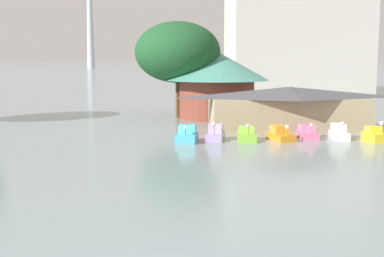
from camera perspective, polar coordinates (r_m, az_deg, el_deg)
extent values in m
cube|color=#4CB7CC|center=(44.17, -0.57, -1.04)|extent=(2.15, 2.61, 0.74)
cube|color=#5DCDE2|center=(44.34, -0.51, -0.05)|extent=(1.63, 1.32, 0.72)
cylinder|color=#4CB7CC|center=(43.18, -0.77, -0.42)|extent=(0.14, 0.14, 0.49)
sphere|color=white|center=(43.13, -0.77, 0.09)|extent=(0.28, 0.28, 0.28)
cube|color=#B299D8|center=(45.25, 2.56, -0.90)|extent=(2.01, 2.89, 0.64)
cube|color=#C8ADF0|center=(45.47, 2.62, 0.02)|extent=(1.45, 1.44, 0.74)
cylinder|color=#B299D8|center=(44.12, 2.38, -0.22)|extent=(0.14, 0.14, 0.74)
sphere|color=white|center=(44.05, 2.39, 0.48)|extent=(0.35, 0.35, 0.35)
cube|color=#8CCC3F|center=(45.14, 5.99, -0.92)|extent=(1.77, 2.84, 0.70)
cube|color=#A0E24F|center=(45.39, 5.97, -0.09)|extent=(1.40, 1.33, 0.53)
cylinder|color=#8CCC3F|center=(43.98, 6.11, -0.29)|extent=(0.14, 0.14, 0.61)
sphere|color=white|center=(43.92, 6.12, 0.31)|extent=(0.31, 0.31, 0.31)
cube|color=orange|center=(46.01, 9.68, -0.90)|extent=(2.06, 3.21, 0.58)
cube|color=gold|center=(46.25, 9.50, -0.06)|extent=(1.50, 1.57, 0.67)
cylinder|color=orange|center=(44.87, 10.36, -0.41)|extent=(0.14, 0.14, 0.53)
sphere|color=white|center=(44.81, 10.37, 0.17)|extent=(0.38, 0.38, 0.38)
cube|color=pink|center=(47.41, 12.51, -0.70)|extent=(1.47, 2.84, 0.62)
cube|color=pink|center=(47.67, 12.42, 0.09)|extent=(1.24, 1.28, 0.60)
cylinder|color=pink|center=(46.26, 12.90, -0.17)|extent=(0.14, 0.14, 0.57)
sphere|color=white|center=(46.20, 12.92, 0.36)|extent=(0.29, 0.29, 0.29)
cube|color=white|center=(47.68, 15.77, -0.72)|extent=(1.72, 3.07, 0.68)
cube|color=white|center=(47.95, 15.71, 0.14)|extent=(1.31, 1.45, 0.68)
cylinder|color=white|center=(46.47, 16.10, -0.11)|extent=(0.14, 0.14, 0.68)
sphere|color=white|center=(46.40, 16.12, 0.52)|extent=(0.35, 0.35, 0.35)
cube|color=yellow|center=(47.09, 19.36, -0.91)|extent=(1.66, 2.42, 0.77)
cube|color=yellow|center=(47.24, 19.22, -0.09)|extent=(1.29, 1.16, 0.52)
cylinder|color=yellow|center=(46.22, 19.98, -0.15)|extent=(0.14, 0.14, 0.73)
sphere|color=white|center=(46.15, 20.01, 0.53)|extent=(0.38, 0.38, 0.38)
cube|color=tan|center=(51.74, 10.49, 1.52)|extent=(15.15, 5.34, 3.26)
pyramid|color=#4C4C51|center=(51.56, 10.55, 3.91)|extent=(16.36, 6.14, 1.07)
cylinder|color=brown|center=(61.88, 2.70, 3.22)|extent=(8.83, 8.83, 4.50)
cone|color=teal|center=(61.69, 2.72, 6.86)|extent=(12.33, 12.33, 3.36)
sphere|color=#B7993D|center=(61.70, 2.74, 8.75)|extent=(0.70, 0.70, 0.70)
cylinder|color=brown|center=(62.34, -1.55, 3.10)|extent=(0.54, 0.54, 4.17)
ellipsoid|color=#1E5128|center=(62.14, -1.57, 8.35)|extent=(10.12, 10.12, 7.22)
cube|color=beige|center=(101.53, 11.36, 11.46)|extent=(25.25, 15.46, 27.96)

